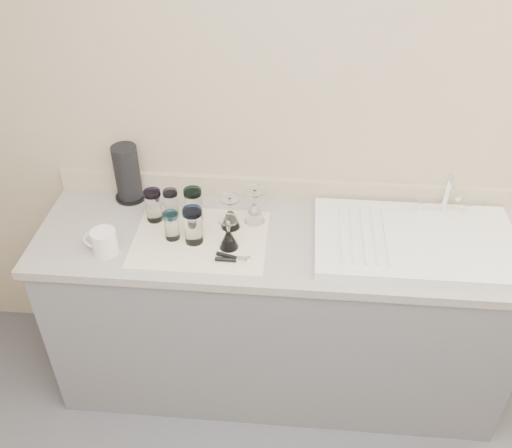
# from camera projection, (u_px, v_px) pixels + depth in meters

# --- Properties ---
(room_envelope) EXTENTS (3.54, 3.50, 2.52)m
(room_envelope) POSITION_uv_depth(u_px,v_px,m) (256.00, 368.00, 1.03)
(room_envelope) COLOR #4C4C50
(room_envelope) RESTS_ON ground
(counter_unit) EXTENTS (2.06, 0.62, 0.90)m
(counter_unit) POSITION_uv_depth(u_px,v_px,m) (278.00, 312.00, 2.65)
(counter_unit) COLOR slate
(counter_unit) RESTS_ON ground
(sink_unit) EXTENTS (0.82, 0.50, 0.22)m
(sink_unit) POSITION_uv_depth(u_px,v_px,m) (416.00, 240.00, 2.33)
(sink_unit) COLOR white
(sink_unit) RESTS_ON counter_unit
(dish_towel) EXTENTS (0.55, 0.42, 0.01)m
(dish_towel) POSITION_uv_depth(u_px,v_px,m) (200.00, 239.00, 2.36)
(dish_towel) COLOR white
(dish_towel) RESTS_ON counter_unit
(tumbler_teal) EXTENTS (0.07, 0.07, 0.14)m
(tumbler_teal) POSITION_uv_depth(u_px,v_px,m) (153.00, 205.00, 2.42)
(tumbler_teal) COLOR white
(tumbler_teal) RESTS_ON dish_towel
(tumbler_cyan) EXTENTS (0.06, 0.06, 0.13)m
(tumbler_cyan) POSITION_uv_depth(u_px,v_px,m) (171.00, 203.00, 2.45)
(tumbler_cyan) COLOR white
(tumbler_cyan) RESTS_ON dish_towel
(tumbler_purple) EXTENTS (0.08, 0.08, 0.15)m
(tumbler_purple) POSITION_uv_depth(u_px,v_px,m) (193.00, 205.00, 2.41)
(tumbler_purple) COLOR white
(tumbler_purple) RESTS_ON dish_towel
(tumbler_blue) EXTENTS (0.06, 0.06, 0.12)m
(tumbler_blue) POSITION_uv_depth(u_px,v_px,m) (172.00, 225.00, 2.32)
(tumbler_blue) COLOR white
(tumbler_blue) RESTS_ON dish_towel
(tumbler_lavender) EXTENTS (0.08, 0.08, 0.16)m
(tumbler_lavender) POSITION_uv_depth(u_px,v_px,m) (193.00, 225.00, 2.30)
(tumbler_lavender) COLOR white
(tumbler_lavender) RESTS_ON dish_towel
(goblet_back_left) EXTENTS (0.08, 0.08, 0.15)m
(goblet_back_left) POSITION_uv_depth(u_px,v_px,m) (230.00, 217.00, 2.39)
(goblet_back_left) COLOR white
(goblet_back_left) RESTS_ON dish_towel
(goblet_back_right) EXTENTS (0.09, 0.09, 0.16)m
(goblet_back_right) POSITION_uv_depth(u_px,v_px,m) (255.00, 211.00, 2.42)
(goblet_back_right) COLOR white
(goblet_back_right) RESTS_ON dish_towel
(goblet_front_left) EXTENTS (0.08, 0.08, 0.14)m
(goblet_front_left) POSITION_uv_depth(u_px,v_px,m) (229.00, 238.00, 2.29)
(goblet_front_left) COLOR white
(goblet_front_left) RESTS_ON dish_towel
(can_opener) EXTENTS (0.14, 0.06, 0.02)m
(can_opener) POSITION_uv_depth(u_px,v_px,m) (233.00, 259.00, 2.24)
(can_opener) COLOR silver
(can_opener) RESTS_ON dish_towel
(white_mug) EXTENTS (0.15, 0.11, 0.10)m
(white_mug) POSITION_uv_depth(u_px,v_px,m) (104.00, 242.00, 2.27)
(white_mug) COLOR white
(white_mug) RESTS_ON counter_unit
(paper_towel_roll) EXTENTS (0.14, 0.14, 0.26)m
(paper_towel_roll) POSITION_uv_depth(u_px,v_px,m) (127.00, 174.00, 2.53)
(paper_towel_roll) COLOR black
(paper_towel_roll) RESTS_ON counter_unit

